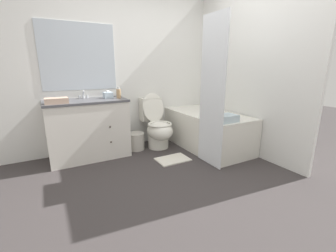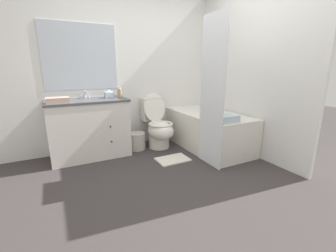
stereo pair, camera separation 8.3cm
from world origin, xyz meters
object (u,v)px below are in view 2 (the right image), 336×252
Objects in this scene: bathtub at (208,130)px; tissue_box at (109,95)px; sink_faucet at (85,96)px; hand_towel_folded at (58,100)px; bath_mat at (173,159)px; soap_dispenser at (120,93)px; bath_towel_folded at (226,119)px; wastebasket at (137,141)px; toilet at (158,127)px; vanity_cabinet at (90,128)px.

tissue_box is at bearing 159.34° from bathtub.
hand_towel_folded is (-0.37, -0.33, 0.00)m from sink_faucet.
tissue_box is 1.34m from bath_mat.
soap_dispenser reaches higher than bath_towel_folded.
bathtub is 1.18m from wastebasket.
sink_faucet reaches higher than toilet.
toilet is at bearing -11.97° from tissue_box.
soap_dispenser reaches higher than hand_towel_folded.
toilet is 3.18× the size of wastebasket.
vanity_cabinet reaches higher than wastebasket.
tissue_box reaches higher than bath_towel_folded.
bath_mat is (1.00, -0.69, -0.42)m from vanity_cabinet.
bath_towel_folded is (1.61, -1.07, 0.19)m from vanity_cabinet.
vanity_cabinet is 0.57m from tissue_box.
tissue_box is (-0.37, 0.09, 0.76)m from wastebasket.
bath_towel_folded is at bearing -25.12° from hand_towel_folded.
wastebasket is (-0.36, 0.06, -0.20)m from toilet.
sink_faucet is (-0.00, 0.19, 0.45)m from vanity_cabinet.
tissue_box is (0.33, -0.13, 0.01)m from sink_faucet.
vanity_cabinet is 3.85× the size of bath_towel_folded.
toilet reaches higher than vanity_cabinet.
hand_towel_folded reaches higher than bathtub.
tissue_box is 0.31× the size of bath_mat.
toilet is 1.91× the size of bath_mat.
soap_dispenser is 0.59× the size of hand_towel_folded.
vanity_cabinet reaches higher than bath_towel_folded.
sink_faucet reaches higher than bath_towel_folded.
soap_dispenser is at bearing -35.32° from tissue_box.
hand_towel_folded is 0.60× the size of bath_mat.
bathtub is at bearing -22.99° from wastebasket.
sink_faucet is at bearing 141.97° from bath_towel_folded.
vanity_cabinet is 1.95m from bath_towel_folded.
sink_faucet is at bearing 162.75° from wastebasket.
soap_dispenser reaches higher than vanity_cabinet.
hand_towel_folded is at bearing 154.88° from bath_towel_folded.
toilet is at bearing -14.95° from sink_faucet.
wastebasket is at bearing -2.41° from vanity_cabinet.
bath_towel_folded is at bearing -105.23° from bathtub.
bathtub is at bearing -20.77° from sink_faucet.
tissue_box is (0.33, 0.06, 0.46)m from vanity_cabinet.
toilet is at bearing 85.08° from bath_mat.
bath_mat is at bearing -94.92° from toilet.
bathtub is (1.77, -0.48, -0.14)m from vanity_cabinet.
bathtub is 2.25m from hand_towel_folded.
soap_dispenser reaches higher than bathtub.
vanity_cabinet is 6.78× the size of soap_dispenser.
sink_faucet reaches higher than bath_mat.
toilet is 3.21× the size of hand_towel_folded.
sink_faucet is 0.09× the size of bathtub.
tissue_box is at bearing -21.27° from sink_faucet.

